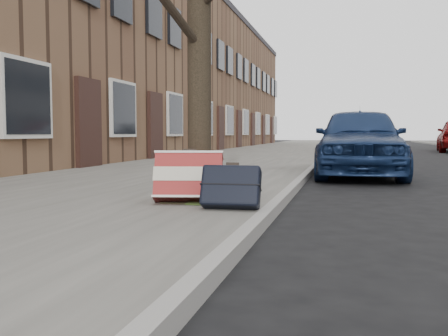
% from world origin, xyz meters
% --- Properties ---
extents(ground, '(120.00, 120.00, 0.00)m').
position_xyz_m(ground, '(0.00, 0.00, 0.00)').
color(ground, black).
rests_on(ground, ground).
extents(near_sidewalk, '(5.00, 70.00, 0.12)m').
position_xyz_m(near_sidewalk, '(-3.70, 15.00, 0.06)').
color(near_sidewalk, gray).
rests_on(near_sidewalk, ground).
extents(house_near, '(6.80, 40.00, 7.00)m').
position_xyz_m(house_near, '(-9.60, 16.00, 3.50)').
color(house_near, brown).
rests_on(house_near, ground).
extents(dirt_patch, '(0.85, 0.85, 0.02)m').
position_xyz_m(dirt_patch, '(-2.00, 1.20, 0.13)').
color(dirt_patch, black).
rests_on(dirt_patch, near_sidewalk).
extents(suitcase_red, '(0.79, 0.53, 0.56)m').
position_xyz_m(suitcase_red, '(-2.14, 0.92, 0.40)').
color(suitcase_red, maroon).
rests_on(suitcase_red, near_sidewalk).
extents(suitcase_navy, '(0.60, 0.37, 0.46)m').
position_xyz_m(suitcase_navy, '(-1.60, 0.60, 0.35)').
color(suitcase_navy, black).
rests_on(suitcase_navy, near_sidewalk).
extents(car_near_front, '(1.75, 4.21, 1.42)m').
position_xyz_m(car_near_front, '(-0.26, 6.28, 0.71)').
color(car_near_front, '#14264E').
rests_on(car_near_front, ground).
extents(car_near_mid, '(1.94, 4.23, 1.34)m').
position_xyz_m(car_near_mid, '(-0.19, 14.67, 0.67)').
color(car_near_mid, '#A6A9AD').
rests_on(car_near_mid, ground).
extents(car_near_back, '(3.05, 5.26, 1.38)m').
position_xyz_m(car_near_back, '(-0.17, 20.88, 0.69)').
color(car_near_back, '#333438').
rests_on(car_near_back, ground).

